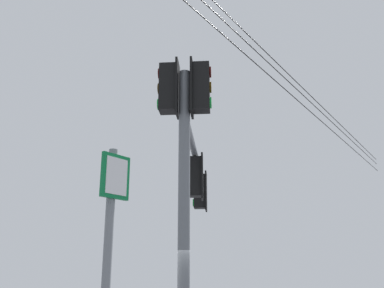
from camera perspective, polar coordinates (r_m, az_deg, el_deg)
name	(u,v)px	position (r m, az deg, el deg)	size (l,w,h in m)	color
signal_mast_assembly	(191,168)	(8.63, -0.09, -3.20)	(1.68, 6.34, 5.85)	slate
overhead_wire_span	(224,23)	(9.92, 4.37, 15.87)	(21.74, 26.73, 1.37)	black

